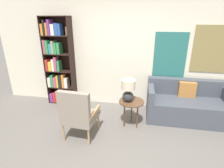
{
  "coord_description": "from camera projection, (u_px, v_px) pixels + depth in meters",
  "views": [
    {
      "loc": [
        0.51,
        -2.12,
        2.12
      ],
      "look_at": [
        -0.06,
        1.06,
        0.9
      ],
      "focal_mm": 28.0,
      "sensor_mm": 36.0,
      "label": 1
    }
  ],
  "objects": [
    {
      "name": "ground_plane",
      "position": [
        104.0,
        160.0,
        2.78
      ],
      "size": [
        14.0,
        14.0,
        0.0
      ],
      "primitive_type": "plane",
      "color": "#66605B"
    },
    {
      "name": "table_lamp",
      "position": [
        128.0,
        90.0,
        3.41
      ],
      "size": [
        0.27,
        0.27,
        0.45
      ],
      "color": "#2D2D33",
      "rests_on": "side_table"
    },
    {
      "name": "bookshelf",
      "position": [
        57.0,
        62.0,
        4.36
      ],
      "size": [
        0.71,
        0.3,
        2.17
      ],
      "color": "black",
      "rests_on": "ground_plane"
    },
    {
      "name": "couch",
      "position": [
        186.0,
        104.0,
        3.88
      ],
      "size": [
        1.7,
        0.83,
        0.83
      ],
      "color": "#474C56",
      "rests_on": "ground_plane"
    },
    {
      "name": "side_table",
      "position": [
        131.0,
        104.0,
        3.53
      ],
      "size": [
        0.51,
        0.51,
        0.56
      ],
      "color": "brown",
      "rests_on": "ground_plane"
    },
    {
      "name": "armchair",
      "position": [
        78.0,
        113.0,
        3.11
      ],
      "size": [
        0.62,
        0.65,
        0.99
      ],
      "color": "tan",
      "rests_on": "ground_plane"
    },
    {
      "name": "wall_back",
      "position": [
        124.0,
        53.0,
        4.16
      ],
      "size": [
        6.4,
        0.08,
        2.7
      ],
      "color": "silver",
      "rests_on": "ground_plane"
    }
  ]
}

